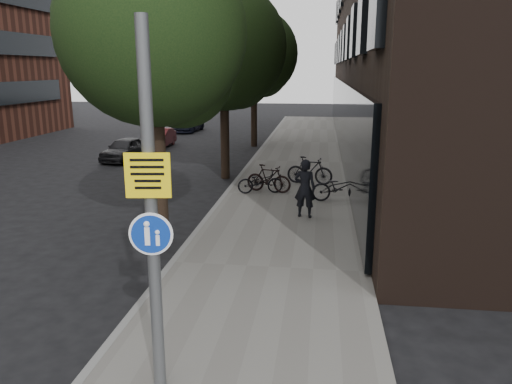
% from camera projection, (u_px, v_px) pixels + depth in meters
% --- Properties ---
extents(ground, '(120.00, 120.00, 0.00)m').
position_uv_depth(ground, '(232.00, 351.00, 8.10)').
color(ground, black).
rests_on(ground, ground).
extents(sidewalk, '(4.50, 60.00, 0.12)m').
position_uv_depth(sidewalk, '(288.00, 196.00, 17.68)').
color(sidewalk, '#66635E').
rests_on(sidewalk, ground).
extents(curb_edge, '(0.15, 60.00, 0.13)m').
position_uv_depth(curb_edge, '(226.00, 194.00, 17.97)').
color(curb_edge, slate).
rests_on(curb_edge, ground).
extents(street_tree_near, '(4.40, 4.40, 7.50)m').
position_uv_depth(street_tree_near, '(158.00, 40.00, 11.66)').
color(street_tree_near, black).
rests_on(street_tree_near, ground).
extents(street_tree_mid, '(5.00, 5.00, 7.80)m').
position_uv_depth(street_tree_mid, '(226.00, 52.00, 19.85)').
color(street_tree_mid, black).
rests_on(street_tree_mid, ground).
extents(street_tree_far, '(5.00, 5.00, 7.80)m').
position_uv_depth(street_tree_far, '(256.00, 57.00, 28.51)').
color(street_tree_far, black).
rests_on(street_tree_far, ground).
extents(signpost, '(0.57, 0.17, 4.98)m').
position_uv_depth(signpost, '(151.00, 214.00, 6.46)').
color(signpost, '#595B5E').
rests_on(signpost, sidewalk).
extents(pedestrian, '(0.70, 0.51, 1.76)m').
position_uv_depth(pedestrian, '(305.00, 188.00, 14.85)').
color(pedestrian, black).
rests_on(pedestrian, sidewalk).
extents(parked_bike_facade_near, '(1.91, 0.82, 0.97)m').
position_uv_depth(parked_bike_facade_near, '(340.00, 187.00, 16.70)').
color(parked_bike_facade_near, black).
rests_on(parked_bike_facade_near, sidewalk).
extents(parked_bike_facade_far, '(1.85, 0.85, 1.07)m').
position_uv_depth(parked_bike_facade_far, '(310.00, 170.00, 19.21)').
color(parked_bike_facade_far, black).
rests_on(parked_bike_facade_far, sidewalk).
extents(parked_bike_curb_near, '(1.71, 0.95, 0.85)m').
position_uv_depth(parked_bike_curb_near, '(260.00, 182.00, 17.81)').
color(parked_bike_curb_near, black).
rests_on(parked_bike_curb_near, sidewalk).
extents(parked_bike_curb_far, '(1.73, 0.86, 1.00)m').
position_uv_depth(parked_bike_curb_far, '(269.00, 178.00, 17.96)').
color(parked_bike_curb_far, black).
rests_on(parked_bike_curb_far, sidewalk).
extents(parked_car_near, '(1.71, 3.49, 1.14)m').
position_uv_depth(parked_car_near, '(125.00, 149.00, 24.86)').
color(parked_car_near, black).
rests_on(parked_car_near, ground).
extents(parked_car_mid, '(1.23, 3.33, 1.09)m').
position_uv_depth(parked_car_mid, '(160.00, 138.00, 29.08)').
color(parked_car_mid, maroon).
rests_on(parked_car_mid, ground).
extents(parked_car_far, '(1.76, 3.89, 1.10)m').
position_uv_depth(parked_car_far, '(189.00, 124.00, 36.49)').
color(parked_car_far, '#1C1F32').
rests_on(parked_car_far, ground).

